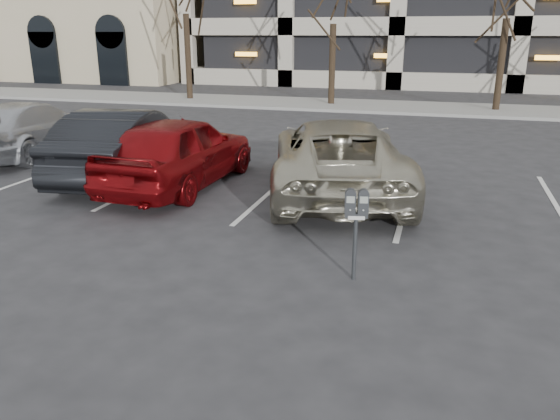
{
  "coord_description": "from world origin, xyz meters",
  "views": [
    {
      "loc": [
        1.96,
        -8.58,
        3.21
      ],
      "look_at": [
        -0.1,
        -1.73,
        0.87
      ],
      "focal_mm": 35.0,
      "sensor_mm": 36.0,
      "label": 1
    }
  ],
  "objects": [
    {
      "name": "ground",
      "position": [
        0.0,
        0.0,
        0.0
      ],
      "size": [
        140.0,
        140.0,
        0.0
      ],
      "primitive_type": "plane",
      "color": "#28282B",
      "rests_on": "ground"
    },
    {
      "name": "sidewalk",
      "position": [
        0.0,
        16.0,
        0.06
      ],
      "size": [
        80.0,
        4.0,
        0.12
      ],
      "primitive_type": "cube",
      "color": "gray",
      "rests_on": "ground"
    },
    {
      "name": "stall_lines",
      "position": [
        -1.4,
        2.3,
        0.01
      ],
      "size": [
        16.9,
        5.2,
        0.0
      ],
      "color": "silver",
      "rests_on": "ground"
    },
    {
      "name": "parking_meter",
      "position": [
        0.97,
        -1.8,
        0.96
      ],
      "size": [
        0.34,
        0.19,
        1.25
      ],
      "rotation": [
        0.0,
        0.0,
        0.22
      ],
      "color": "black",
      "rests_on": "ground"
    },
    {
      "name": "suv_silver",
      "position": [
        -0.05,
        2.26,
        0.77
      ],
      "size": [
        3.9,
        6.04,
        1.55
      ],
      "rotation": [
        0.0,
        0.0,
        3.4
      ],
      "color": "#B8B39D",
      "rests_on": "ground"
    },
    {
      "name": "car_red",
      "position": [
        -3.41,
        1.8,
        0.78
      ],
      "size": [
        1.99,
        4.65,
        1.56
      ],
      "primitive_type": "imported",
      "rotation": [
        0.0,
        0.0,
        3.11
      ],
      "color": "maroon",
      "rests_on": "ground"
    },
    {
      "name": "car_dark",
      "position": [
        -4.97,
        2.15,
        0.79
      ],
      "size": [
        2.38,
        5.0,
        1.58
      ],
      "primitive_type": "imported",
      "rotation": [
        0.0,
        0.0,
        3.29
      ],
      "color": "black",
      "rests_on": "ground"
    },
    {
      "name": "car_silver",
      "position": [
        -8.79,
        3.55,
        0.72
      ],
      "size": [
        2.54,
        5.16,
        1.44
      ],
      "primitive_type": "imported",
      "rotation": [
        0.0,
        0.0,
        3.25
      ],
      "color": "#B7BAC0",
      "rests_on": "ground"
    }
  ]
}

